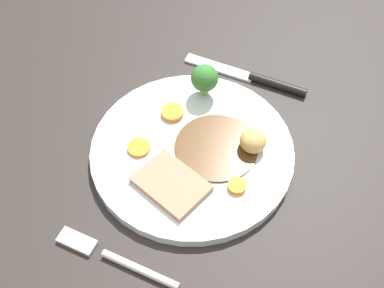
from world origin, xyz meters
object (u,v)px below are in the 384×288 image
object	(u,v)px
fork	(113,258)
knife	(256,78)
meat_slice_main	(171,184)
roast_potato_left	(255,138)
carrot_coin_front	(173,112)
dinner_plate	(192,152)
broccoli_floret	(205,79)
carrot_coin_back	(139,148)
carrot_coin_side	(237,186)

from	to	relation	value
fork	knife	bearing A→B (deg)	-97.94
meat_slice_main	roast_potato_left	world-z (taller)	roast_potato_left
carrot_coin_front	dinner_plate	bearing A→B (deg)	-128.18
meat_slice_main	fork	xyz separation A→B (cm)	(-10.87, 1.37, -1.41)
meat_slice_main	carrot_coin_front	size ratio (longest dim) A/B	2.78
meat_slice_main	broccoli_floret	size ratio (longest dim) A/B	1.73
roast_potato_left	broccoli_floret	bearing A→B (deg)	62.90
knife	fork	bearing A→B (deg)	81.36
roast_potato_left	knife	xyz separation A→B (cm)	(11.83, 4.92, -2.39)
meat_slice_main	broccoli_floret	bearing A→B (deg)	12.81
carrot_coin_back	broccoli_floret	distance (cm)	13.06
dinner_plate	roast_potato_left	size ratio (longest dim) A/B	7.30
dinner_plate	carrot_coin_side	xyz separation A→B (cm)	(-2.55, -7.53, 1.02)
carrot_coin_front	fork	world-z (taller)	carrot_coin_front
fork	dinner_plate	bearing A→B (deg)	-96.40
roast_potato_left	carrot_coin_front	world-z (taller)	roast_potato_left
dinner_plate	knife	distance (cm)	16.18
roast_potato_left	broccoli_floret	xyz separation A→B (cm)	(4.99, 9.75, 1.42)
carrot_coin_side	fork	bearing A→B (deg)	149.54
meat_slice_main	roast_potato_left	size ratio (longest dim) A/B	2.34
carrot_coin_front	broccoli_floret	world-z (taller)	broccoli_floret
carrot_coin_back	knife	size ratio (longest dim) A/B	0.16
carrot_coin_side	broccoli_floret	world-z (taller)	broccoli_floret
carrot_coin_back	carrot_coin_side	bearing A→B (deg)	-87.18
carrot_coin_back	dinner_plate	bearing A→B (deg)	-61.69
carrot_coin_back	fork	bearing A→B (deg)	-159.87
dinner_plate	meat_slice_main	world-z (taller)	meat_slice_main
dinner_plate	broccoli_floret	distance (cm)	10.36
dinner_plate	fork	size ratio (longest dim) A/B	1.70
carrot_coin_front	carrot_coin_back	xyz separation A→B (cm)	(-7.17, 0.93, -0.10)
knife	carrot_coin_back	bearing A→B (deg)	64.19
carrot_coin_front	fork	xyz separation A→B (cm)	(-20.90, -4.10, -1.35)
carrot_coin_front	fork	size ratio (longest dim) A/B	0.20
broccoli_floret	knife	world-z (taller)	broccoli_floret
roast_potato_left	carrot_coin_side	xyz separation A→B (cm)	(-6.80, -0.83, -1.13)
meat_slice_main	knife	bearing A→B (deg)	-3.47
broccoli_floret	knife	distance (cm)	9.20
carrot_coin_back	broccoli_floret	world-z (taller)	broccoli_floret
meat_slice_main	fork	world-z (taller)	meat_slice_main
dinner_plate	carrot_coin_back	bearing A→B (deg)	118.31
carrot_coin_back	knife	distance (cm)	20.82
carrot_coin_side	fork	world-z (taller)	carrot_coin_side
meat_slice_main	broccoli_floret	distance (cm)	15.89
roast_potato_left	carrot_coin_side	size ratio (longest dim) A/B	1.54
carrot_coin_front	carrot_coin_side	distance (cm)	14.14
carrot_coin_front	carrot_coin_back	world-z (taller)	carrot_coin_front
dinner_plate	carrot_coin_side	bearing A→B (deg)	-108.70
knife	carrot_coin_front	bearing A→B (deg)	56.74
dinner_plate	fork	distance (cm)	16.97
carrot_coin_back	meat_slice_main	bearing A→B (deg)	-114.07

